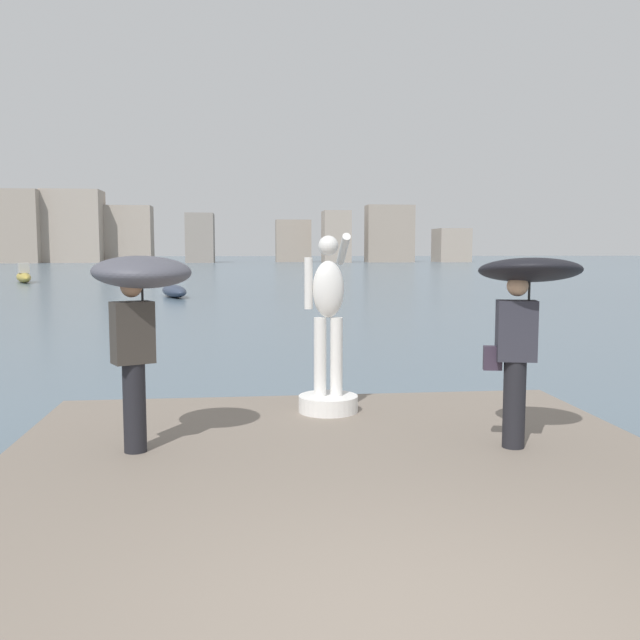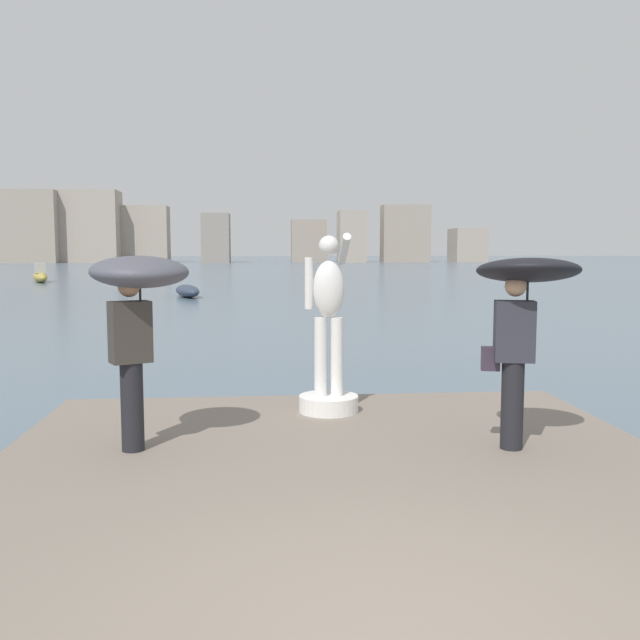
{
  "view_description": "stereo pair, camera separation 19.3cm",
  "coord_description": "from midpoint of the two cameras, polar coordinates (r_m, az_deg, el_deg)",
  "views": [
    {
      "loc": [
        -0.9,
        -3.29,
        2.38
      ],
      "look_at": [
        0.0,
        4.82,
        1.55
      ],
      "focal_mm": 39.07,
      "sensor_mm": 36.0,
      "label": 1
    },
    {
      "loc": [
        -0.71,
        -3.3,
        2.38
      ],
      "look_at": [
        0.0,
        4.82,
        1.55
      ],
      "focal_mm": 39.07,
      "sensor_mm": 36.0,
      "label": 2
    }
  ],
  "objects": [
    {
      "name": "boat_mid",
      "position": [
        54.4,
        -23.2,
        3.35
      ],
      "size": [
        2.77,
        5.36,
        1.4
      ],
      "color": "#B2993D",
      "rests_on": "ground"
    },
    {
      "name": "boat_near",
      "position": [
        35.49,
        -12.01,
        2.34
      ],
      "size": [
        1.98,
        3.91,
        0.6
      ],
      "color": "#2D384C",
      "rests_on": "ground"
    },
    {
      "name": "ground_plane",
      "position": [
        43.37,
        -5.28,
        2.65
      ],
      "size": [
        400.0,
        400.0,
        0.0
      ],
      "primitive_type": "plane",
      "color": "slate"
    },
    {
      "name": "pier",
      "position": [
        5.33,
        3.07,
        -18.35
      ],
      "size": [
        6.52,
        9.0,
        0.4
      ],
      "primitive_type": "cube",
      "color": "slate",
      "rests_on": "ground"
    },
    {
      "name": "distant_skyline",
      "position": [
        128.44,
        -12.09,
        7.04
      ],
      "size": [
        86.13,
        12.76,
        12.75
      ],
      "color": "gray",
      "rests_on": "ground"
    },
    {
      "name": "statue_white_figure",
      "position": [
        8.46,
        0.02,
        -2.26
      ],
      "size": [
        0.73,
        0.93,
        2.18
      ],
      "color": "white",
      "rests_on": "pier"
    },
    {
      "name": "onlooker_right",
      "position": [
        7.12,
        15.69,
        1.68
      ],
      "size": [
        1.2,
        1.21,
        1.95
      ],
      "color": "black",
      "rests_on": "pier"
    },
    {
      "name": "onlooker_left",
      "position": [
        7.01,
        -15.34,
        1.93
      ],
      "size": [
        1.29,
        1.29,
        1.94
      ],
      "color": "black",
      "rests_on": "pier"
    }
  ]
}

